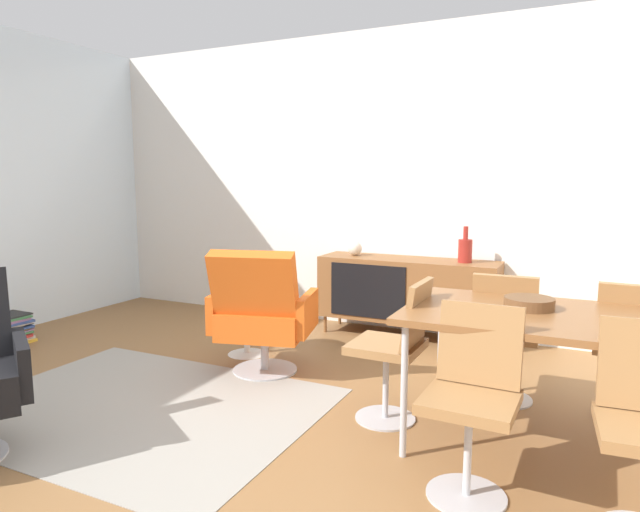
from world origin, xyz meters
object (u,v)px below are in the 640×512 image
at_px(wooden_bowl_on_table, 529,303).
at_px(fruit_bowl, 246,287).
at_px(dining_chair_front_left, 473,393).
at_px(magazine_stack, 6,330).
at_px(vase_cobalt, 465,250).
at_px(lounge_chair_red, 261,312).
at_px(side_table_round, 247,316).
at_px(dining_table, 565,324).
at_px(dining_chair_back_right, 632,346).
at_px(dining_chair_back_left, 506,332).
at_px(sideboard, 407,290).
at_px(dining_chair_near_window, 396,345).
at_px(vase_sculptural_dark, 355,249).

height_order(wooden_bowl_on_table, fruit_bowl, wooden_bowl_on_table).
height_order(dining_chair_front_left, magazine_stack, dining_chair_front_left).
distance_m(vase_cobalt, magazine_stack, 4.03).
relative_size(lounge_chair_red, side_table_round, 1.82).
bearing_deg(dining_chair_front_left, fruit_bowl, 148.37).
bearing_deg(dining_table, dining_chair_back_right, 58.12).
xyz_separation_m(dining_chair_back_left, dining_chair_back_right, (0.70, 0.00, 0.00)).
bearing_deg(sideboard, dining_table, -52.19).
distance_m(dining_chair_back_left, dining_chair_near_window, 0.78).
relative_size(vase_sculptural_dark, lounge_chair_red, 0.14).
xyz_separation_m(vase_sculptural_dark, dining_chair_back_right, (2.21, -1.18, -0.32)).
bearing_deg(wooden_bowl_on_table, lounge_chair_red, 171.86).
xyz_separation_m(lounge_chair_red, fruit_bowl, (-0.36, 0.35, 0.09)).
bearing_deg(vase_cobalt, dining_chair_back_left, -67.18).
height_order(vase_cobalt, side_table_round, vase_cobalt).
relative_size(dining_table, dining_chair_back_right, 1.87).
relative_size(vase_sculptural_dark, dining_chair_near_window, 0.15).
distance_m(sideboard, dining_chair_near_window, 1.80).
bearing_deg(lounge_chair_red, vase_sculptural_dark, 83.37).
height_order(side_table_round, magazine_stack, side_table_round).
xyz_separation_m(vase_sculptural_dark, side_table_round, (-0.53, -1.05, -0.46)).
bearing_deg(wooden_bowl_on_table, dining_table, -23.74).
distance_m(dining_table, lounge_chair_red, 2.07).
xyz_separation_m(lounge_chair_red, side_table_round, (-0.36, 0.35, -0.15)).
bearing_deg(fruit_bowl, vase_sculptural_dark, 63.33).
height_order(dining_chair_front_left, side_table_round, dining_chair_front_left).
bearing_deg(vase_sculptural_dark, vase_cobalt, 0.00).
bearing_deg(sideboard, dining_chair_back_right, -34.83).
relative_size(dining_table, dining_chair_front_left, 1.87).
bearing_deg(dining_chair_back_right, wooden_bowl_on_table, -137.82).
bearing_deg(fruit_bowl, magazine_stack, -161.13).
relative_size(dining_chair_front_left, dining_chair_back_right, 1.00).
relative_size(vase_cobalt, lounge_chair_red, 0.33).
bearing_deg(dining_chair_front_left, magazine_stack, 172.15).
xyz_separation_m(side_table_round, magazine_stack, (-2.03, -0.69, -0.19)).
bearing_deg(sideboard, dining_chair_near_window, -75.16).
distance_m(vase_sculptural_dark, magazine_stack, 3.16).
relative_size(dining_table, magazine_stack, 3.90).
xyz_separation_m(vase_cobalt, dining_chair_front_left, (0.50, -2.30, -0.36)).
bearing_deg(side_table_round, lounge_chair_red, -44.22).
bearing_deg(dining_table, magazine_stack, 179.97).
xyz_separation_m(vase_cobalt, dining_chair_back_left, (0.50, -1.18, -0.36)).
distance_m(vase_sculptural_dark, lounge_chair_red, 1.44).
bearing_deg(dining_chair_back_right, dining_chair_back_left, -180.00).
height_order(vase_cobalt, dining_chair_front_left, vase_cobalt).
bearing_deg(wooden_bowl_on_table, side_table_round, 164.37).
bearing_deg(dining_chair_front_left, lounge_chair_red, 151.70).
relative_size(wooden_bowl_on_table, dining_chair_near_window, 0.30).
bearing_deg(dining_chair_back_left, lounge_chair_red, -172.66).
distance_m(dining_table, fruit_bowl, 2.49).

